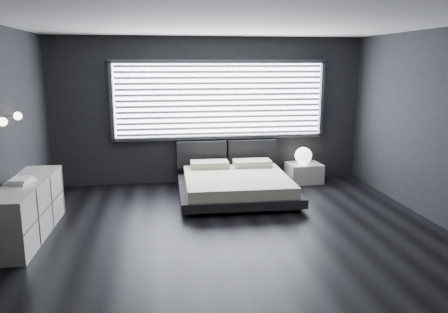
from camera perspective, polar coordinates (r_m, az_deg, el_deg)
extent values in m
plane|color=black|center=(6.17, 1.18, -9.87)|extent=(6.00, 6.00, 0.00)
plane|color=silver|center=(5.74, 1.30, 17.03)|extent=(6.00, 6.00, 0.00)
cube|color=black|center=(8.49, -1.89, 5.98)|extent=(6.00, 0.04, 2.80)
cube|color=black|center=(3.18, 9.61, -4.70)|extent=(6.00, 0.04, 2.80)
cube|color=black|center=(6.95, 26.47, 3.34)|extent=(0.04, 5.50, 2.80)
cube|color=white|center=(8.48, -0.53, 7.40)|extent=(4.00, 0.02, 1.38)
cube|color=#47474C|center=(8.41, -14.51, 6.98)|extent=(0.06, 0.08, 1.48)
cube|color=#47474C|center=(8.96, 12.64, 7.36)|extent=(0.06, 0.08, 1.48)
cube|color=#47474C|center=(8.42, -0.51, 12.34)|extent=(4.14, 0.08, 0.06)
cube|color=#47474C|center=(8.54, -0.49, 2.49)|extent=(4.14, 0.08, 0.06)
cube|color=silver|center=(8.42, -0.48, 7.37)|extent=(3.94, 0.03, 1.32)
cube|color=black|center=(8.49, -2.95, 0.30)|extent=(0.96, 0.16, 0.52)
cube|color=black|center=(8.64, 3.67, 0.50)|extent=(0.96, 0.16, 0.52)
sphere|color=#FFE5B7|center=(6.04, -26.94, 4.07)|extent=(0.11, 0.11, 0.11)
cylinder|color=silver|center=(6.63, -25.92, 4.77)|extent=(0.10, 0.02, 0.02)
sphere|color=#FFE5B7|center=(6.61, -25.34, 4.81)|extent=(0.11, 0.11, 0.11)
cube|color=black|center=(6.84, -4.50, -7.31)|extent=(0.11, 0.11, 0.07)
cube|color=black|center=(7.12, 9.46, -6.66)|extent=(0.11, 0.11, 0.07)
cube|color=black|center=(8.30, -5.03, -3.81)|extent=(0.11, 0.11, 0.07)
cube|color=black|center=(8.53, 6.54, -3.41)|extent=(0.11, 0.11, 0.07)
cube|color=black|center=(7.62, 1.65, -4.39)|extent=(2.02, 1.93, 0.14)
cube|color=beige|center=(7.57, 1.65, -3.22)|extent=(1.80, 1.80, 0.18)
cube|color=beige|center=(8.16, -1.91, -1.01)|extent=(0.71, 0.39, 0.12)
cube|color=beige|center=(8.27, 3.68, -0.85)|extent=(0.71, 0.39, 0.12)
cube|color=beige|center=(8.76, 10.38, -2.09)|extent=(0.67, 0.56, 0.37)
sphere|color=white|center=(8.65, 10.33, 0.12)|extent=(0.33, 0.33, 0.33)
cube|color=beige|center=(6.48, -24.44, -6.30)|extent=(0.59, 1.92, 0.76)
cube|color=#47474C|center=(6.41, -22.12, -6.31)|extent=(0.06, 1.89, 0.74)
cube|color=white|center=(6.33, -25.08, -2.99)|extent=(0.33, 0.39, 0.04)
cube|color=white|center=(6.30, -25.07, -2.73)|extent=(0.25, 0.32, 0.03)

